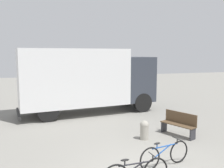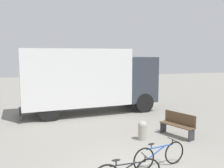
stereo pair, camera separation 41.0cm
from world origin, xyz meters
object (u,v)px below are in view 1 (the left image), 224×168
delivery_truck (87,78)px  park_bench (179,123)px  bollard_near_bench (144,129)px  bicycle_middle (165,154)px

delivery_truck → park_bench: bearing=-66.5°
delivery_truck → bollard_near_bench: (1.23, -4.85, -1.54)m
delivery_truck → park_bench: delivery_truck is taller
bicycle_middle → bollard_near_bench: 2.33m
bicycle_middle → park_bench: bearing=39.0°
park_bench → bollard_near_bench: (-1.51, -0.03, -0.10)m
park_bench → bicycle_middle: (-1.91, -2.33, -0.13)m
delivery_truck → park_bench: size_ratio=5.09×
park_bench → bicycle_middle: 3.01m
park_bench → bicycle_middle: park_bench is taller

